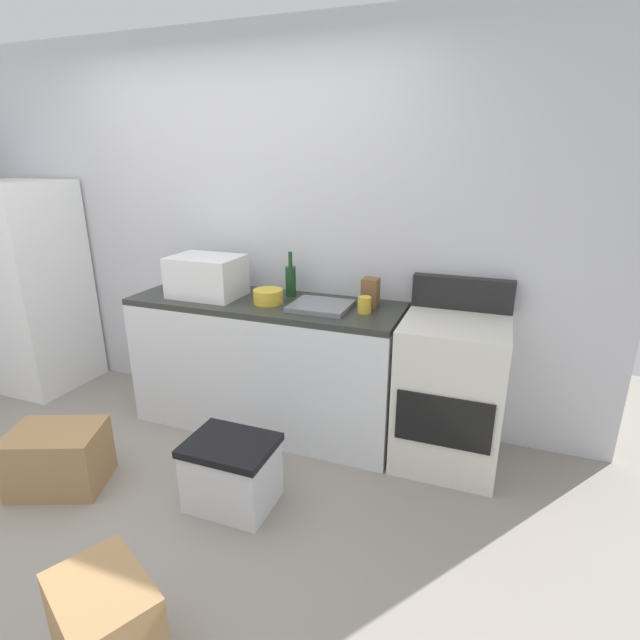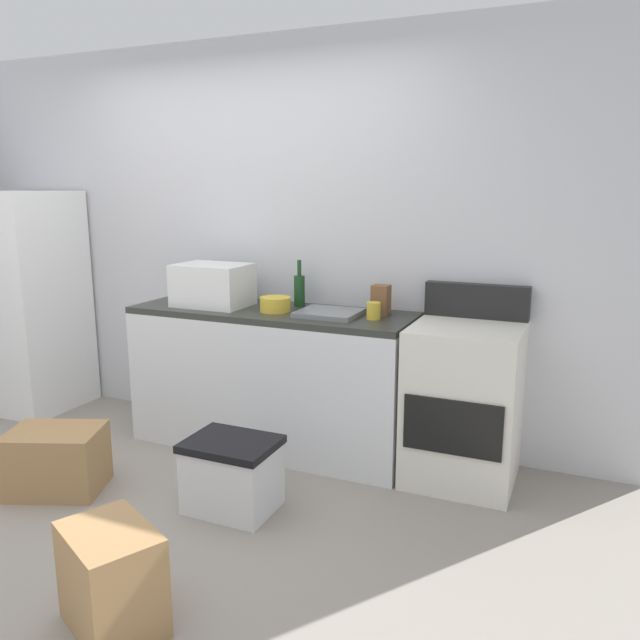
{
  "view_description": "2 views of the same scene",
  "coord_description": "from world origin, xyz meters",
  "px_view_note": "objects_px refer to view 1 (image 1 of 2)",
  "views": [
    {
      "loc": [
        1.71,
        -1.52,
        1.79
      ],
      "look_at": [
        0.76,
        1.0,
        0.88
      ],
      "focal_mm": 27.25,
      "sensor_mm": 36.0,
      "label": 1
    },
    {
      "loc": [
        2.12,
        -2.21,
        1.65
      ],
      "look_at": [
        0.73,
        0.98,
        0.91
      ],
      "focal_mm": 35.18,
      "sensor_mm": 36.0,
      "label": 2
    }
  ],
  "objects_px": {
    "stove_oven": "(450,390)",
    "cardboard_box_large": "(107,630)",
    "refrigerator": "(29,287)",
    "wine_bottle": "(291,280)",
    "coffee_mug": "(365,305)",
    "cardboard_box_medium": "(58,458)",
    "mixing_bowl": "(268,296)",
    "storage_bin": "(232,472)",
    "microwave": "(207,276)",
    "knife_block": "(370,293)"
  },
  "relations": [
    {
      "from": "wine_bottle",
      "to": "mixing_bowl",
      "type": "relative_size",
      "value": 1.58
    },
    {
      "from": "microwave",
      "to": "coffee_mug",
      "type": "bearing_deg",
      "value": 0.21
    },
    {
      "from": "microwave",
      "to": "stove_oven",
      "type": "bearing_deg",
      "value": 1.18
    },
    {
      "from": "coffee_mug",
      "to": "cardboard_box_large",
      "type": "height_order",
      "value": "coffee_mug"
    },
    {
      "from": "coffee_mug",
      "to": "cardboard_box_large",
      "type": "distance_m",
      "value": 1.97
    },
    {
      "from": "refrigerator",
      "to": "wine_bottle",
      "type": "distance_m",
      "value": 2.19
    },
    {
      "from": "refrigerator",
      "to": "knife_block",
      "type": "xyz_separation_m",
      "value": [
        2.73,
        0.17,
        0.18
      ]
    },
    {
      "from": "mixing_bowl",
      "to": "cardboard_box_large",
      "type": "distance_m",
      "value": 1.91
    },
    {
      "from": "mixing_bowl",
      "to": "storage_bin",
      "type": "xyz_separation_m",
      "value": [
        0.15,
        -0.79,
        -0.75
      ]
    },
    {
      "from": "refrigerator",
      "to": "mixing_bowl",
      "type": "relative_size",
      "value": 8.56
    },
    {
      "from": "cardboard_box_large",
      "to": "wine_bottle",
      "type": "bearing_deg",
      "value": 93.98
    },
    {
      "from": "wine_bottle",
      "to": "stove_oven",
      "type": "bearing_deg",
      "value": -8.29
    },
    {
      "from": "refrigerator",
      "to": "knife_block",
      "type": "height_order",
      "value": "refrigerator"
    },
    {
      "from": "microwave",
      "to": "cardboard_box_large",
      "type": "xyz_separation_m",
      "value": [
        0.66,
        -1.76,
        -0.83
      ]
    },
    {
      "from": "stove_oven",
      "to": "cardboard_box_large",
      "type": "bearing_deg",
      "value": -118.3
    },
    {
      "from": "stove_oven",
      "to": "microwave",
      "type": "xyz_separation_m",
      "value": [
        -1.63,
        -0.03,
        0.57
      ]
    },
    {
      "from": "cardboard_box_large",
      "to": "storage_bin",
      "type": "bearing_deg",
      "value": 93.32
    },
    {
      "from": "refrigerator",
      "to": "cardboard_box_medium",
      "type": "xyz_separation_m",
      "value": [
        1.25,
        -0.99,
        -0.64
      ]
    },
    {
      "from": "refrigerator",
      "to": "storage_bin",
      "type": "bearing_deg",
      "value": -19.22
    },
    {
      "from": "stove_oven",
      "to": "cardboard_box_medium",
      "type": "height_order",
      "value": "stove_oven"
    },
    {
      "from": "stove_oven",
      "to": "coffee_mug",
      "type": "height_order",
      "value": "stove_oven"
    },
    {
      "from": "mixing_bowl",
      "to": "coffee_mug",
      "type": "bearing_deg",
      "value": 1.78
    },
    {
      "from": "refrigerator",
      "to": "wine_bottle",
      "type": "height_order",
      "value": "refrigerator"
    },
    {
      "from": "wine_bottle",
      "to": "cardboard_box_medium",
      "type": "relative_size",
      "value": 0.61
    },
    {
      "from": "refrigerator",
      "to": "cardboard_box_medium",
      "type": "distance_m",
      "value": 1.72
    },
    {
      "from": "stove_oven",
      "to": "cardboard_box_large",
      "type": "distance_m",
      "value": 2.06
    },
    {
      "from": "refrigerator",
      "to": "knife_block",
      "type": "distance_m",
      "value": 2.74
    },
    {
      "from": "microwave",
      "to": "cardboard_box_large",
      "type": "bearing_deg",
      "value": -69.44
    },
    {
      "from": "wine_bottle",
      "to": "cardboard_box_large",
      "type": "xyz_separation_m",
      "value": [
        0.14,
        -1.96,
        -0.81
      ]
    },
    {
      "from": "stove_oven",
      "to": "knife_block",
      "type": "xyz_separation_m",
      "value": [
        -0.54,
        0.11,
        0.52
      ]
    },
    {
      "from": "refrigerator",
      "to": "wine_bottle",
      "type": "bearing_deg",
      "value": 5.69
    },
    {
      "from": "knife_block",
      "to": "cardboard_box_medium",
      "type": "distance_m",
      "value": 2.05
    },
    {
      "from": "microwave",
      "to": "coffee_mug",
      "type": "distance_m",
      "value": 1.09
    },
    {
      "from": "wine_bottle",
      "to": "coffee_mug",
      "type": "xyz_separation_m",
      "value": [
        0.57,
        -0.19,
        -0.06
      ]
    },
    {
      "from": "refrigerator",
      "to": "storage_bin",
      "type": "height_order",
      "value": "refrigerator"
    },
    {
      "from": "storage_bin",
      "to": "wine_bottle",
      "type": "bearing_deg",
      "value": 94.61
    },
    {
      "from": "mixing_bowl",
      "to": "storage_bin",
      "type": "relative_size",
      "value": 0.41
    },
    {
      "from": "wine_bottle",
      "to": "knife_block",
      "type": "distance_m",
      "value": 0.57
    },
    {
      "from": "cardboard_box_medium",
      "to": "coffee_mug",
      "type": "bearing_deg",
      "value": 34.43
    },
    {
      "from": "knife_block",
      "to": "cardboard_box_large",
      "type": "distance_m",
      "value": 2.11
    },
    {
      "from": "coffee_mug",
      "to": "storage_bin",
      "type": "relative_size",
      "value": 0.22
    },
    {
      "from": "wine_bottle",
      "to": "microwave",
      "type": "bearing_deg",
      "value": -159.7
    },
    {
      "from": "refrigerator",
      "to": "stove_oven",
      "type": "bearing_deg",
      "value": 0.97
    },
    {
      "from": "mixing_bowl",
      "to": "cardboard_box_large",
      "type": "height_order",
      "value": "mixing_bowl"
    },
    {
      "from": "stove_oven",
      "to": "wine_bottle",
      "type": "height_order",
      "value": "wine_bottle"
    },
    {
      "from": "wine_bottle",
      "to": "mixing_bowl",
      "type": "xyz_separation_m",
      "value": [
        -0.07,
        -0.21,
        -0.06
      ]
    },
    {
      "from": "refrigerator",
      "to": "mixing_bowl",
      "type": "height_order",
      "value": "refrigerator"
    },
    {
      "from": "mixing_bowl",
      "to": "knife_block",
      "type": "bearing_deg",
      "value": 14.34
    },
    {
      "from": "microwave",
      "to": "cardboard_box_medium",
      "type": "distance_m",
      "value": 1.39
    },
    {
      "from": "coffee_mug",
      "to": "wine_bottle",
      "type": "bearing_deg",
      "value": 161.4
    }
  ]
}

